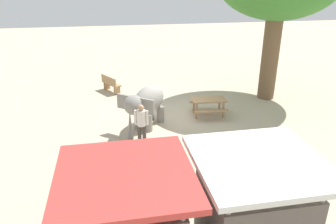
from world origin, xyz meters
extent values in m
plane|color=#BAA88C|center=(0.00, 0.00, 0.00)|extent=(60.00, 60.00, 0.00)
cylinder|color=gray|center=(1.45, 1.30, 0.36)|extent=(0.31, 0.31, 0.73)
cylinder|color=gray|center=(1.85, 0.98, 0.36)|extent=(0.31, 0.31, 0.73)
cylinder|color=gray|center=(0.83, 0.52, 0.36)|extent=(0.31, 0.31, 0.73)
cylinder|color=gray|center=(1.22, 0.20, 0.36)|extent=(0.31, 0.31, 0.73)
ellipsoid|color=gray|center=(1.34, 0.75, 1.16)|extent=(1.85, 1.99, 1.09)
sphere|color=gray|center=(2.04, 1.63, 1.30)|extent=(0.77, 0.77, 0.77)
cone|color=gray|center=(2.22, 1.85, 0.61)|extent=(0.24, 0.24, 1.22)
cube|color=gray|center=(1.57, 1.86, 1.30)|extent=(0.55, 0.47, 0.58)
cube|color=gray|center=(2.37, 1.21, 1.30)|extent=(0.55, 0.47, 0.58)
cylinder|color=#3F3833|center=(1.93, 2.45, 0.41)|extent=(0.14, 0.14, 0.82)
cylinder|color=#3F3833|center=(1.76, 2.50, 0.41)|extent=(0.14, 0.14, 0.82)
cylinder|color=silver|center=(1.85, 2.47, 1.11)|extent=(0.32, 0.32, 0.58)
sphere|color=tan|center=(1.85, 2.47, 1.51)|extent=(0.22, 0.22, 0.22)
cylinder|color=silver|center=(2.05, 2.41, 1.12)|extent=(0.09, 0.09, 0.55)
cylinder|color=silver|center=(1.65, 2.53, 1.12)|extent=(0.09, 0.09, 0.55)
cylinder|color=brown|center=(-5.01, -1.52, 2.19)|extent=(0.83, 0.83, 4.37)
cube|color=#9E7A51|center=(2.78, -3.93, 0.45)|extent=(1.04, 1.41, 0.06)
cube|color=#9E7A51|center=(2.93, -3.84, 0.68)|extent=(0.75, 1.25, 0.40)
cube|color=#9E7A51|center=(3.04, -4.38, 0.21)|extent=(0.35, 0.25, 0.42)
cube|color=#9E7A51|center=(2.52, -3.47, 0.21)|extent=(0.35, 0.25, 0.42)
cube|color=#9E7A51|center=(-1.40, 0.18, 0.75)|extent=(1.55, 0.90, 0.06)
cylinder|color=#9E7A51|center=(-2.02, -0.10, 0.36)|extent=(0.10, 0.10, 0.72)
cylinder|color=#9E7A51|center=(-1.97, 0.54, 0.36)|extent=(0.10, 0.10, 0.72)
cylinder|color=#9E7A51|center=(-0.82, -0.18, 0.36)|extent=(0.10, 0.10, 0.72)
cylinder|color=#9E7A51|center=(-0.78, 0.46, 0.36)|extent=(0.10, 0.10, 0.72)
cube|color=#9E7A51|center=(-1.44, -0.44, 0.44)|extent=(1.51, 0.34, 0.05)
cube|color=#9E7A51|center=(-1.35, 0.80, 0.44)|extent=(1.51, 0.34, 0.05)
cube|color=#59514C|center=(0.12, 8.05, 1.00)|extent=(2.00, 1.80, 2.00)
cube|color=silver|center=(0.12, 8.05, 2.46)|extent=(2.50, 2.50, 0.12)
cylinder|color=gray|center=(1.02, 7.24, 1.20)|extent=(0.10, 0.10, 2.40)
cylinder|color=gray|center=(-0.78, 7.24, 1.20)|extent=(0.10, 0.10, 2.40)
cube|color=#C63833|center=(2.72, 8.05, 2.46)|extent=(2.50, 2.50, 0.12)
cylinder|color=gray|center=(3.62, 7.24, 1.20)|extent=(0.10, 0.10, 2.40)
cylinder|color=gray|center=(1.82, 7.24, 1.20)|extent=(0.10, 0.10, 2.40)
camera|label=1|loc=(2.86, 13.05, 5.77)|focal=34.59mm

